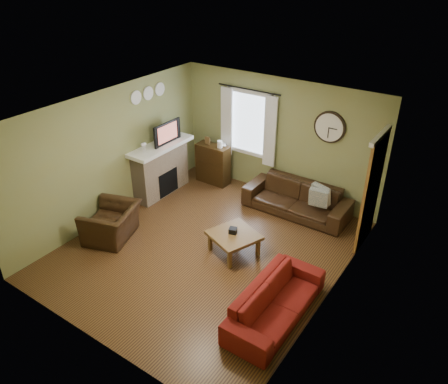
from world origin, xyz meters
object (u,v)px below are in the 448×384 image
Objects in this scene: sofa_red at (276,302)px; coffee_table at (234,243)px; bookshelf at (213,164)px; armchair at (112,223)px; sofa_brown at (297,199)px.

coffee_table is at bearing 55.19° from sofa_red.
bookshelf reaches higher than armchair.
sofa_red is at bearing -42.28° from bookshelf.
bookshelf is 1.20× the size of coffee_table.
bookshelf is 2.93m from armchair.
sofa_brown is at bearing 80.96° from coffee_table.
sofa_brown is at bearing 20.41° from sofa_red.
sofa_red is (1.06, -2.85, -0.04)m from sofa_brown.
bookshelf is 2.22m from sofa_brown.
coffee_table is at bearing -46.74° from bookshelf.
armchair reaches higher than sofa_brown.
sofa_red is at bearing -69.59° from sofa_brown.
sofa_brown is at bearing 119.29° from armchair.
coffee_table is (1.90, -2.02, -0.26)m from bookshelf.
sofa_red is 2.50× the size of coffee_table.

